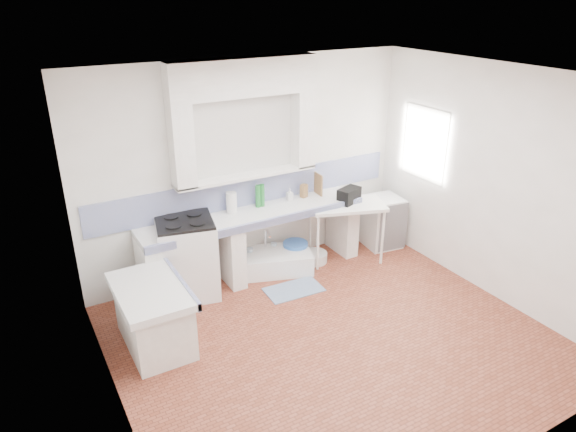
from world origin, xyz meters
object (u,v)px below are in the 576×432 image
stove (187,259)px  sink (273,262)px  side_table (346,232)px  fridge (382,222)px

stove → sink: bearing=11.7°
stove → sink: size_ratio=0.94×
stove → side_table: size_ratio=0.96×
sink → fridge: (1.78, -0.12, 0.25)m
sink → fridge: size_ratio=1.37×
fridge → stove: bearing=-175.3°
side_table → fridge: fridge is taller
sink → side_table: size_ratio=1.02×
fridge → sink: bearing=-176.4°
stove → fridge: stove is taller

